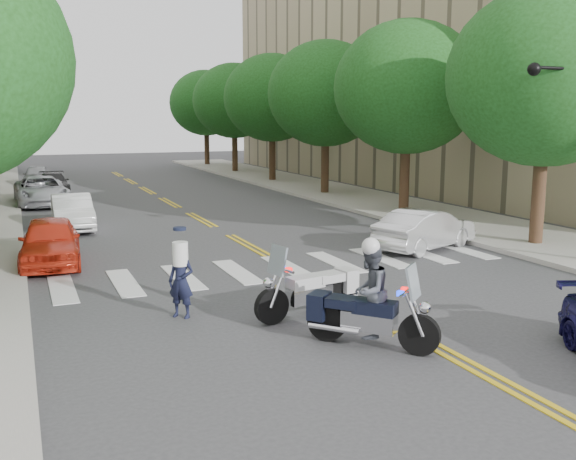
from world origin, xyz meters
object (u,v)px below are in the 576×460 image
motorcycle_police (366,299)px  convertible (425,229)px  motorcycle_parked (316,290)px  officer_standing (181,281)px

motorcycle_police → convertible: bearing=-172.6°
motorcycle_parked → officer_standing: 2.92m
motorcycle_police → motorcycle_parked: motorcycle_police is taller
motorcycle_police → officer_standing: size_ratio=1.33×
motorcycle_parked → officer_standing: size_ratio=1.61×
motorcycle_parked → convertible: motorcycle_parked is taller
officer_standing → motorcycle_parked: bearing=22.0°
officer_standing → convertible: officer_standing is taller
convertible → motorcycle_police: bearing=117.2°
motorcycle_police → motorcycle_parked: (-0.03, 2.13, -0.35)m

